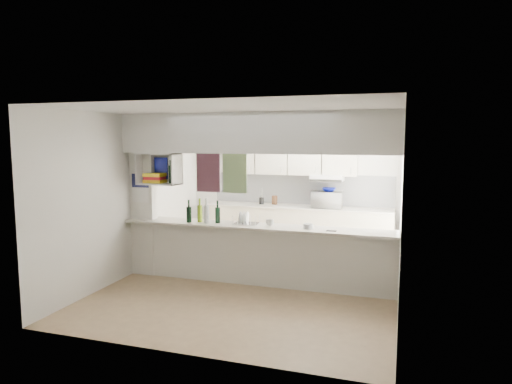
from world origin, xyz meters
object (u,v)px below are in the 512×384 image
at_px(bowl, 329,190).
at_px(wine_bottles, 203,214).
at_px(dish_rack, 246,219).
at_px(microwave, 327,200).

height_order(bowl, wine_bottles, wine_bottles).
bearing_deg(dish_rack, wine_bottles, -176.36).
height_order(bowl, dish_rack, bowl).
distance_m(microwave, bowl, 0.19).
height_order(dish_rack, wine_bottles, wine_bottles).
bearing_deg(microwave, wine_bottles, 50.09).
height_order(microwave, bowl, bowl).
distance_m(microwave, wine_bottles, 2.64).
bearing_deg(dish_rack, microwave, 61.74).
distance_m(bowl, wine_bottles, 2.67).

